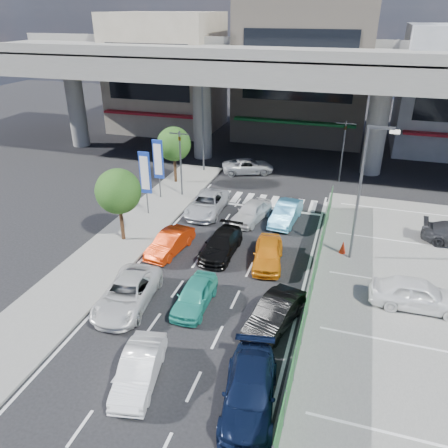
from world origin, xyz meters
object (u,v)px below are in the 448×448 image
(hatch_black_mid_right, at_px, (275,314))
(traffic_cone, at_px, (343,247))
(traffic_light_left, at_px, (180,148))
(street_lamp_left, at_px, (205,119))
(taxi_orange_right, at_px, (268,253))
(street_lamp_right, at_px, (364,184))
(traffic_light_right, at_px, (344,136))
(sedan_white_mid_left, at_px, (127,293))
(tree_near, at_px, (118,192))
(kei_truck_front_right, at_px, (286,213))
(wagon_silver_front_left, at_px, (207,204))
(crossing_wagon_silver, at_px, (248,166))
(parked_sedan_white, at_px, (418,294))
(sedan_white_front_mid, at_px, (251,212))
(signboard_far, at_px, (158,161))
(tree_far, at_px, (174,144))
(signboard_near, at_px, (145,175))
(minivan_navy_back, at_px, (250,391))
(taxi_orange_left, at_px, (170,243))
(sedan_black_mid, at_px, (221,244))
(hatch_white_back_mid, at_px, (139,369))

(hatch_black_mid_right, xyz_separation_m, traffic_cone, (2.63, 7.87, -0.24))
(hatch_black_mid_right, bearing_deg, traffic_light_left, 141.30)
(street_lamp_left, distance_m, taxi_orange_right, 17.07)
(street_lamp_right, bearing_deg, traffic_light_left, 155.84)
(street_lamp_right, relative_size, hatch_black_mid_right, 1.91)
(traffic_light_right, xyz_separation_m, street_lamp_right, (1.67, -13.00, 0.83))
(sedan_white_mid_left, bearing_deg, tree_near, 114.82)
(traffic_light_right, xyz_separation_m, kei_truck_front_right, (-3.02, -9.27, -3.25))
(taxi_orange_right, distance_m, wagon_silver_front_left, 8.04)
(hatch_black_mid_right, relative_size, crossing_wagon_silver, 0.91)
(tree_near, xyz_separation_m, parked_sedan_white, (17.35, -1.99, -2.56))
(sedan_white_front_mid, distance_m, traffic_cone, 7.00)
(crossing_wagon_silver, distance_m, traffic_cone, 15.29)
(signboard_far, relative_size, sedan_white_mid_left, 0.95)
(tree_far, relative_size, sedan_white_mid_left, 0.97)
(traffic_light_left, height_order, hatch_black_mid_right, traffic_light_left)
(wagon_silver_front_left, distance_m, kei_truck_front_right, 5.74)
(street_lamp_left, bearing_deg, signboard_near, -94.99)
(street_lamp_left, bearing_deg, traffic_light_right, 4.83)
(signboard_near, distance_m, minivan_navy_back, 18.18)
(signboard_near, bearing_deg, taxi_orange_left, -50.65)
(signboard_near, relative_size, kei_truck_front_right, 1.12)
(taxi_orange_left, relative_size, kei_truck_front_right, 0.94)
(sedan_white_mid_left, xyz_separation_m, traffic_cone, (9.96, 8.43, -0.24))
(traffic_light_left, height_order, traffic_cone, traffic_light_left)
(tree_near, height_order, taxi_orange_right, tree_near)
(street_lamp_left, height_order, sedan_black_mid, street_lamp_left)
(kei_truck_front_right, bearing_deg, sedan_black_mid, -113.20)
(hatch_white_back_mid, bearing_deg, hatch_black_mid_right, 36.78)
(street_lamp_right, xyz_separation_m, parked_sedan_white, (3.17, -3.99, -3.94))
(tree_far, height_order, parked_sedan_white, tree_far)
(traffic_light_right, relative_size, signboard_near, 1.11)
(traffic_light_left, xyz_separation_m, traffic_cone, (12.74, -5.57, -3.48))
(street_lamp_left, height_order, wagon_silver_front_left, street_lamp_left)
(kei_truck_front_right, bearing_deg, traffic_light_left, 170.61)
(signboard_far, height_order, sedan_white_front_mid, signboard_far)
(traffic_light_right, bearing_deg, street_lamp_right, -82.66)
(traffic_cone, bearing_deg, sedan_white_mid_left, -139.77)
(traffic_light_left, distance_m, kei_truck_front_right, 9.54)
(signboard_near, distance_m, hatch_black_mid_right, 14.77)
(minivan_navy_back, distance_m, crossing_wagon_silver, 25.74)
(traffic_light_right, distance_m, parked_sedan_white, 17.94)
(tree_far, xyz_separation_m, sedan_black_mid, (7.31, -10.25, -2.75))
(hatch_white_back_mid, distance_m, parked_sedan_white, 13.74)
(traffic_light_left, relative_size, taxi_orange_left, 1.32)
(traffic_light_left, height_order, street_lamp_right, street_lamp_right)
(street_lamp_right, xyz_separation_m, hatch_white_back_mid, (-7.72, -12.36, -4.12))
(tree_far, relative_size, sedan_black_mid, 1.09)
(hatch_black_mid_right, distance_m, sedan_black_mid, 7.20)
(sedan_black_mid, distance_m, traffic_cone, 7.36)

